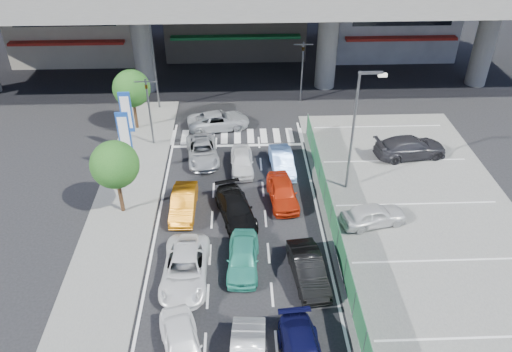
{
  "coord_description": "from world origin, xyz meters",
  "views": [
    {
      "loc": [
        0.13,
        -20.17,
        18.81
      ],
      "look_at": [
        1.08,
        4.27,
        2.22
      ],
      "focal_mm": 35.0,
      "sensor_mm": 36.0,
      "label": 1
    }
  ],
  "objects_px": {
    "street_lamp_right": "(357,122)",
    "tree_near": "(115,165)",
    "traffic_light_left": "(148,96)",
    "van_white_back_left": "(182,344)",
    "sedan_black_mid": "(236,208)",
    "tree_far": "(132,89)",
    "traffic_light_right": "(303,57)",
    "traffic_cone": "(327,190)",
    "wagon_silver_front_left": "(202,151)",
    "sedan_white_front_mid": "(242,161)",
    "taxi_teal_mid": "(243,257)",
    "hatch_black_mid_right": "(308,269)",
    "parked_sedan_dgrey": "(410,147)",
    "kei_truck_front_right": "(282,162)",
    "signboard_near": "(125,135)",
    "crossing_wagon_silver": "(219,121)",
    "street_lamp_left": "(155,54)",
    "signboard_far": "(127,114)",
    "sedan_white_mid_left": "(185,269)",
    "taxi_orange_left": "(184,203)",
    "taxi_orange_right": "(283,192)",
    "parked_sedan_white": "(373,215)"
  },
  "relations": [
    {
      "from": "signboard_far",
      "to": "sedan_white_mid_left",
      "type": "xyz_separation_m",
      "value": [
        4.84,
        -12.73,
        -2.37
      ]
    },
    {
      "from": "hatch_black_mid_right",
      "to": "sedan_black_mid",
      "type": "height_order",
      "value": "hatch_black_mid_right"
    },
    {
      "from": "tree_far",
      "to": "traffic_light_left",
      "type": "bearing_deg",
      "value": -57.38
    },
    {
      "from": "taxi_teal_mid",
      "to": "sedan_black_mid",
      "type": "relative_size",
      "value": 0.91
    },
    {
      "from": "taxi_orange_left",
      "to": "kei_truck_front_right",
      "type": "distance_m",
      "value": 7.67
    },
    {
      "from": "van_white_back_left",
      "to": "crossing_wagon_silver",
      "type": "distance_m",
      "value": 20.69
    },
    {
      "from": "sedan_white_front_mid",
      "to": "kei_truck_front_right",
      "type": "relative_size",
      "value": 0.95
    },
    {
      "from": "traffic_light_left",
      "to": "traffic_light_right",
      "type": "distance_m",
      "value": 13.63
    },
    {
      "from": "traffic_light_left",
      "to": "van_white_back_left",
      "type": "bearing_deg",
      "value": -78.7
    },
    {
      "from": "traffic_light_right",
      "to": "sedan_white_front_mid",
      "type": "distance_m",
      "value": 12.25
    },
    {
      "from": "signboard_near",
      "to": "street_lamp_right",
      "type": "bearing_deg",
      "value": -7.9
    },
    {
      "from": "taxi_orange_left",
      "to": "crossing_wagon_silver",
      "type": "height_order",
      "value": "crossing_wagon_silver"
    },
    {
      "from": "sedan_white_mid_left",
      "to": "kei_truck_front_right",
      "type": "xyz_separation_m",
      "value": [
        5.76,
        9.97,
        -0.03
      ]
    },
    {
      "from": "taxi_teal_mid",
      "to": "tree_far",
      "type": "bearing_deg",
      "value": 120.63
    },
    {
      "from": "tree_far",
      "to": "sedan_black_mid",
      "type": "height_order",
      "value": "tree_far"
    },
    {
      "from": "taxi_teal_mid",
      "to": "kei_truck_front_right",
      "type": "relative_size",
      "value": 1.01
    },
    {
      "from": "street_lamp_right",
      "to": "traffic_cone",
      "type": "bearing_deg",
      "value": -153.15
    },
    {
      "from": "parked_sedan_white",
      "to": "taxi_orange_left",
      "type": "bearing_deg",
      "value": 68.84
    },
    {
      "from": "sedan_white_mid_left",
      "to": "traffic_cone",
      "type": "height_order",
      "value": "sedan_white_mid_left"
    },
    {
      "from": "sedan_white_mid_left",
      "to": "taxi_orange_left",
      "type": "xyz_separation_m",
      "value": [
        -0.53,
        5.56,
        -0.03
      ]
    },
    {
      "from": "taxi_teal_mid",
      "to": "sedan_white_front_mid",
      "type": "relative_size",
      "value": 1.07
    },
    {
      "from": "wagon_silver_front_left",
      "to": "kei_truck_front_right",
      "type": "xyz_separation_m",
      "value": [
        5.47,
        -1.61,
        0.03
      ]
    },
    {
      "from": "signboard_far",
      "to": "sedan_white_front_mid",
      "type": "xyz_separation_m",
      "value": [
        7.88,
        -2.58,
        -2.42
      ]
    },
    {
      "from": "sedan_black_mid",
      "to": "parked_sedan_dgrey",
      "type": "bearing_deg",
      "value": 12.83
    },
    {
      "from": "van_white_back_left",
      "to": "parked_sedan_dgrey",
      "type": "height_order",
      "value": "parked_sedan_dgrey"
    },
    {
      "from": "traffic_light_right",
      "to": "street_lamp_left",
      "type": "relative_size",
      "value": 0.65
    },
    {
      "from": "tree_far",
      "to": "kei_truck_front_right",
      "type": "distance_m",
      "value": 12.78
    },
    {
      "from": "taxi_orange_right",
      "to": "sedan_white_front_mid",
      "type": "bearing_deg",
      "value": 117.92
    },
    {
      "from": "sedan_black_mid",
      "to": "parked_sedan_dgrey",
      "type": "xyz_separation_m",
      "value": [
        12.35,
        6.33,
        0.15
      ]
    },
    {
      "from": "taxi_teal_mid",
      "to": "sedan_white_front_mid",
      "type": "xyz_separation_m",
      "value": [
        0.08,
        9.41,
        -0.04
      ]
    },
    {
      "from": "signboard_far",
      "to": "van_white_back_left",
      "type": "distance_m",
      "value": 18.19
    },
    {
      "from": "taxi_orange_left",
      "to": "wagon_silver_front_left",
      "type": "distance_m",
      "value": 6.07
    },
    {
      "from": "sedan_white_front_mid",
      "to": "traffic_light_right",
      "type": "bearing_deg",
      "value": 62.51
    },
    {
      "from": "street_lamp_left",
      "to": "kei_truck_front_right",
      "type": "relative_size",
      "value": 2.01
    },
    {
      "from": "tree_near",
      "to": "sedan_black_mid",
      "type": "height_order",
      "value": "tree_near"
    },
    {
      "from": "street_lamp_right",
      "to": "taxi_teal_mid",
      "type": "bearing_deg",
      "value": -134.93
    },
    {
      "from": "tree_far",
      "to": "wagon_silver_front_left",
      "type": "bearing_deg",
      "value": -41.12
    },
    {
      "from": "tree_near",
      "to": "taxi_orange_right",
      "type": "bearing_deg",
      "value": 4.09
    },
    {
      "from": "street_lamp_left",
      "to": "tree_near",
      "type": "relative_size",
      "value": 1.67
    },
    {
      "from": "taxi_orange_right",
      "to": "sedan_white_front_mid",
      "type": "relative_size",
      "value": 1.07
    },
    {
      "from": "taxi_orange_left",
      "to": "traffic_cone",
      "type": "distance_m",
      "value": 9.0
    },
    {
      "from": "traffic_light_left",
      "to": "tree_near",
      "type": "relative_size",
      "value": 1.08
    },
    {
      "from": "signboard_near",
      "to": "sedan_black_mid",
      "type": "distance_m",
      "value": 8.83
    },
    {
      "from": "van_white_back_left",
      "to": "wagon_silver_front_left",
      "type": "xyz_separation_m",
      "value": [
        0.07,
        16.16,
        -0.06
      ]
    },
    {
      "from": "van_white_back_left",
      "to": "sedan_black_mid",
      "type": "distance_m",
      "value": 9.84
    },
    {
      "from": "taxi_orange_right",
      "to": "kei_truck_front_right",
      "type": "xyz_separation_m",
      "value": [
        0.26,
        3.53,
        -0.03
      ]
    },
    {
      "from": "signboard_far",
      "to": "tree_near",
      "type": "distance_m",
      "value": 7.03
    },
    {
      "from": "traffic_light_right",
      "to": "wagon_silver_front_left",
      "type": "height_order",
      "value": "traffic_light_right"
    },
    {
      "from": "hatch_black_mid_right",
      "to": "parked_sedan_dgrey",
      "type": "xyz_separation_m",
      "value": [
        8.69,
        11.58,
        0.11
      ]
    },
    {
      "from": "street_lamp_right",
      "to": "tree_near",
      "type": "relative_size",
      "value": 1.67
    }
  ]
}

